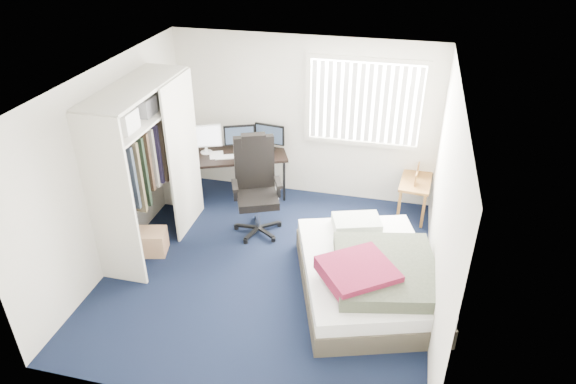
# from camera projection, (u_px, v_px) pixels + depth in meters

# --- Properties ---
(ground) EXTENTS (4.20, 4.20, 0.00)m
(ground) POSITION_uv_depth(u_px,v_px,m) (269.00, 270.00, 6.61)
(ground) COLOR black
(ground) RESTS_ON ground
(room_shell) EXTENTS (4.20, 4.20, 4.20)m
(room_shell) POSITION_uv_depth(u_px,v_px,m) (266.00, 165.00, 5.85)
(room_shell) COLOR silver
(room_shell) RESTS_ON ground
(window_assembly) EXTENTS (1.72, 0.09, 1.32)m
(window_assembly) POSITION_uv_depth(u_px,v_px,m) (365.00, 103.00, 7.33)
(window_assembly) COLOR white
(window_assembly) RESTS_ON ground
(closet) EXTENTS (0.64, 1.84, 2.22)m
(closet) POSITION_uv_depth(u_px,v_px,m) (145.00, 153.00, 6.49)
(closet) COLOR beige
(closet) RESTS_ON ground
(desk) EXTENTS (1.63, 1.20, 1.19)m
(desk) POSITION_uv_depth(u_px,v_px,m) (238.00, 151.00, 7.89)
(desk) COLOR black
(desk) RESTS_ON ground
(office_chair) EXTENTS (0.86, 0.86, 1.40)m
(office_chair) POSITION_uv_depth(u_px,v_px,m) (257.00, 196.00, 7.16)
(office_chair) COLOR black
(office_chair) RESTS_ON ground
(footstool) EXTENTS (0.32, 0.26, 0.25)m
(footstool) POSITION_uv_depth(u_px,v_px,m) (269.00, 193.00, 7.91)
(footstool) COLOR white
(footstool) RESTS_ON ground
(nightstand) EXTENTS (0.49, 0.88, 0.76)m
(nightstand) POSITION_uv_depth(u_px,v_px,m) (416.00, 182.00, 7.55)
(nightstand) COLOR brown
(nightstand) RESTS_ON ground
(bed) EXTENTS (2.05, 2.37, 0.66)m
(bed) POSITION_uv_depth(u_px,v_px,m) (369.00, 274.00, 6.09)
(bed) COLOR #413B2F
(bed) RESTS_ON ground
(pine_box) EXTENTS (0.50, 0.42, 0.33)m
(pine_box) POSITION_uv_depth(u_px,v_px,m) (150.00, 242.00, 6.86)
(pine_box) COLOR tan
(pine_box) RESTS_ON ground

